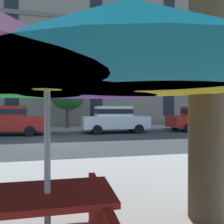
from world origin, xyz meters
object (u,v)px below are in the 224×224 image
Objects in this scene: street_tree_middle at (68,94)px; patio_umbrella at (47,63)px; picnic_table at (19,223)px; sedan_white at (115,119)px; sedan_red at (7,120)px; sedan_red_midblock at (199,118)px.

street_tree_middle reaches higher than patio_umbrella.
street_tree_middle reaches higher than picnic_table.
sedan_red is at bearing 180.00° from sedan_white.
sedan_white is 6.35m from sedan_red_midblock.
picnic_table is (-1.01, -15.74, -2.27)m from street_tree_middle.
patio_umbrella is (-0.74, -15.77, -0.73)m from street_tree_middle.
sedan_white is at bearing 180.00° from sedan_red_midblock.
street_tree_middle is (-2.96, 3.07, 1.80)m from sedan_white.
sedan_white reaches higher than picnic_table.
sedan_red is at bearing 180.00° from sedan_red_midblock.
sedan_white is 1.06× the size of street_tree_middle.
street_tree_middle is at bearing 39.25° from sedan_red.
picnic_table is at bearing -129.15° from sedan_red_midblock.
picnic_table is (2.75, -12.67, -0.46)m from sedan_red.
sedan_red_midblock is 1.10× the size of patio_umbrella.
sedan_red is at bearing -140.75° from street_tree_middle.
sedan_white and sedan_red_midblock have the same top height.
sedan_red is at bearing 103.33° from patio_umbrella.
street_tree_middle reaches higher than sedan_white.
sedan_white is at bearing 0.00° from sedan_red.
sedan_white is at bearing 72.61° from picnic_table.
sedan_red_midblock is at bearing 50.85° from picnic_table.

